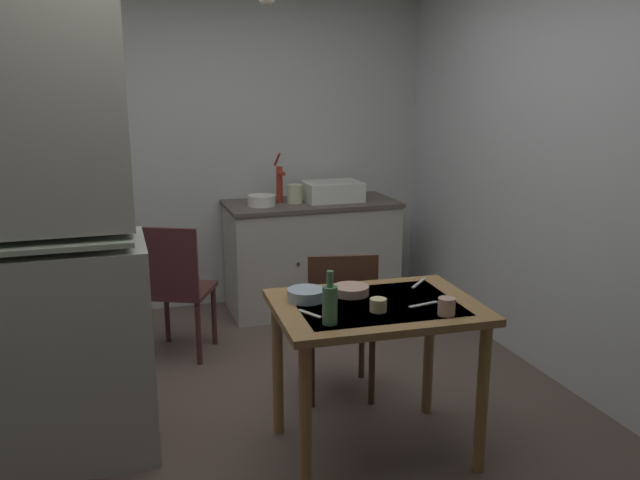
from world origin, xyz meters
TOP-DOWN VIEW (x-y plane):
  - ground_plane at (0.00, 0.00)m, footprint 5.05×5.05m
  - wall_back at (0.00, 2.08)m, footprint 3.57×0.10m
  - wall_right at (1.79, 0.00)m, footprint 0.10×4.15m
  - hutch_cabinet at (-1.18, 0.02)m, footprint 1.08×0.58m
  - counter_cabinet at (0.71, 1.71)m, footprint 1.34×0.64m
  - sink_basin at (0.89, 1.71)m, footprint 0.44×0.34m
  - hand_pump at (0.47, 1.75)m, footprint 0.05×0.27m
  - mixing_bowl_counter at (0.30, 1.66)m, footprint 0.21×0.21m
  - stoneware_crock at (0.58, 1.69)m, footprint 0.12×0.12m
  - dining_table at (0.38, -0.43)m, footprint 0.99×0.75m
  - chair_far_side at (0.41, 0.15)m, footprint 0.47×0.47m
  - chair_by_counter at (-0.42, 1.02)m, footprint 0.53×0.53m
  - serving_bowl_wide at (0.31, -0.27)m, footprint 0.18×0.18m
  - soup_bowl_small at (0.08, -0.29)m, footprint 0.18×0.18m
  - mug_tall at (0.61, -0.68)m, footprint 0.08×0.08m
  - teacup_cream at (0.34, -0.54)m, footprint 0.08×0.08m
  - glass_bottle at (0.08, -0.62)m, footprint 0.07×0.07m
  - table_knife at (0.71, -0.21)m, footprint 0.14×0.14m
  - teaspoon_near_bowl at (0.04, -0.48)m, footprint 0.08×0.13m
  - teaspoon_by_cup at (0.58, -0.52)m, footprint 0.16×0.05m

SIDE VIEW (x-z plane):
  - ground_plane at x=0.00m, z-range 0.00..0.00m
  - counter_cabinet at x=0.71m, z-range 0.00..0.87m
  - chair_far_side at x=0.41m, z-range 0.03..0.92m
  - chair_by_counter at x=-0.42m, z-range 0.03..0.94m
  - dining_table at x=0.38m, z-range 0.26..1.04m
  - table_knife at x=0.71m, z-range 0.77..0.78m
  - teaspoon_near_bowl at x=0.04m, z-range 0.77..0.78m
  - teaspoon_by_cup at x=0.58m, z-range 0.77..0.78m
  - serving_bowl_wide at x=0.31m, z-range 0.77..0.81m
  - soup_bowl_small at x=0.08m, z-range 0.77..0.83m
  - teacup_cream at x=0.34m, z-range 0.77..0.83m
  - mug_tall at x=0.61m, z-range 0.77..0.85m
  - glass_bottle at x=0.08m, z-range 0.75..0.98m
  - mixing_bowl_counter at x=0.30m, z-range 0.87..0.95m
  - stoneware_crock at x=0.58m, z-range 0.87..1.01m
  - sink_basin at x=0.89m, z-range 0.87..1.02m
  - hutch_cabinet at x=-1.18m, z-range -0.07..2.04m
  - hand_pump at x=0.47m, z-range 0.84..1.23m
  - wall_back at x=0.00m, z-range 0.00..2.54m
  - wall_right at x=1.79m, z-range 0.00..2.54m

